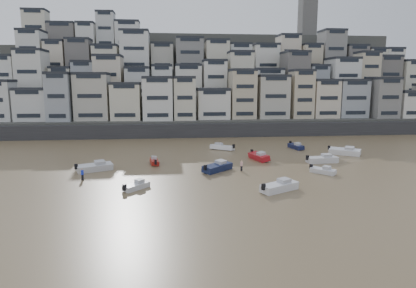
{
  "coord_description": "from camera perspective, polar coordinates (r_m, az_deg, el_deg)",
  "views": [
    {
      "loc": [
        -0.67,
        -29.54,
        13.98
      ],
      "look_at": [
        5.55,
        30.0,
        4.0
      ],
      "focal_mm": 32.0,
      "sensor_mm": 36.0,
      "label": 1
    }
  ],
  "objects": [
    {
      "name": "person_pink",
      "position": [
        59.39,
        5.18,
        -3.33
      ],
      "size": [
        0.44,
        0.44,
        1.74
      ],
      "primitive_type": null,
      "color": "beige",
      "rests_on": "ground"
    },
    {
      "name": "boat_a",
      "position": [
        49.28,
        10.95,
        -6.2
      ],
      "size": [
        6.24,
        4.68,
        1.65
      ],
      "primitive_type": null,
      "rotation": [
        0.0,
        0.0,
        0.51
      ],
      "color": "silver",
      "rests_on": "ground"
    },
    {
      "name": "boat_k",
      "position": [
        61.66,
        -17.03,
        -3.28
      ],
      "size": [
        6.29,
        4.41,
        1.65
      ],
      "primitive_type": null,
      "rotation": [
        0.0,
        0.0,
        0.45
      ],
      "color": "silver",
      "rests_on": "ground"
    },
    {
      "name": "boat_i",
      "position": [
        81.08,
        13.37,
        -0.22
      ],
      "size": [
        2.55,
        5.33,
        1.4
      ],
      "primitive_type": null,
      "rotation": [
        0.0,
        0.0,
        -1.39
      ],
      "color": "#151B42",
      "rests_on": "ground"
    },
    {
      "name": "boat_j",
      "position": [
        50.16,
        -10.97,
        -6.2
      ],
      "size": [
        3.91,
        4.14,
        1.17
      ],
      "primitive_type": null,
      "rotation": [
        0.0,
        0.0,
        0.84
      ],
      "color": "silver",
      "rests_on": "ground"
    },
    {
      "name": "boat_h",
      "position": [
        77.67,
        2.19,
        -0.34
      ],
      "size": [
        5.64,
        4.6,
        1.52
      ],
      "primitive_type": null,
      "rotation": [
        0.0,
        0.0,
        2.55
      ],
      "color": "white",
      "rests_on": "ground"
    },
    {
      "name": "boat_g",
      "position": [
        76.95,
        20.29,
        -0.94
      ],
      "size": [
        6.33,
        5.39,
        1.72
      ],
      "primitive_type": null,
      "rotation": [
        0.0,
        0.0,
        -0.63
      ],
      "color": "white",
      "rests_on": "ground"
    },
    {
      "name": "boat_c",
      "position": [
        59.08,
        1.46,
        -3.38
      ],
      "size": [
        5.94,
        5.78,
        1.7
      ],
      "primitive_type": null,
      "rotation": [
        0.0,
        0.0,
        0.76
      ],
      "color": "#151F43",
      "rests_on": "ground"
    },
    {
      "name": "boat_b",
      "position": [
        60.21,
        17.28,
        -3.83
      ],
      "size": [
        3.88,
        4.14,
        1.17
      ],
      "primitive_type": null,
      "rotation": [
        0.0,
        0.0,
        -0.85
      ],
      "color": "silver",
      "rests_on": "ground"
    },
    {
      "name": "hillside",
      "position": [
        135.26,
        0.58,
        9.05
      ],
      "size": [
        141.04,
        66.0,
        50.0
      ],
      "color": "#4C4C47",
      "rests_on": "ground"
    },
    {
      "name": "ground",
      "position": [
        32.69,
        -4.38,
        -15.89
      ],
      "size": [
        400.0,
        400.0,
        0.0
      ],
      "primitive_type": "plane",
      "color": "olive",
      "rests_on": "ground"
    },
    {
      "name": "person_blue",
      "position": [
        56.61,
        -18.77,
        -4.44
      ],
      "size": [
        0.44,
        0.44,
        1.74
      ],
      "primitive_type": null,
      "color": "blue",
      "rests_on": "ground"
    },
    {
      "name": "boat_d",
      "position": [
        68.22,
        17.16,
        -2.08
      ],
      "size": [
        6.24,
        2.67,
        1.65
      ],
      "primitive_type": null,
      "rotation": [
        0.0,
        0.0,
        0.12
      ],
      "color": "silver",
      "rests_on": "ground"
    },
    {
      "name": "boat_e",
      "position": [
        68.12,
        7.82,
        -1.78
      ],
      "size": [
        3.33,
        6.14,
        1.59
      ],
      "primitive_type": null,
      "rotation": [
        0.0,
        0.0,
        -1.31
      ],
      "color": "#AB151D",
      "rests_on": "ground"
    },
    {
      "name": "harbor_wall",
      "position": [
        95.92,
        0.47,
        2.14
      ],
      "size": [
        140.0,
        3.0,
        3.5
      ],
      "primitive_type": "cube",
      "color": "#38383A",
      "rests_on": "ground"
    },
    {
      "name": "boat_f",
      "position": [
        64.72,
        -8.25,
        -2.58
      ],
      "size": [
        1.99,
        4.46,
        1.17
      ],
      "primitive_type": null,
      "rotation": [
        0.0,
        0.0,
        1.71
      ],
      "color": "#A21B13",
      "rests_on": "ground"
    }
  ]
}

